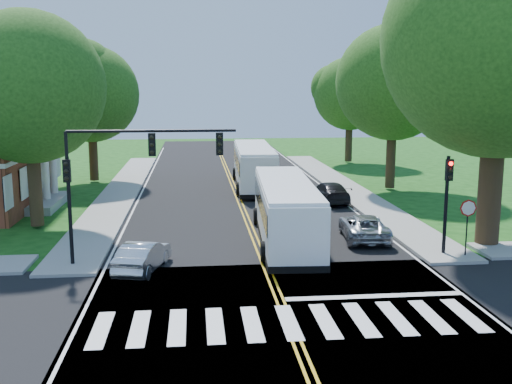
{
  "coord_description": "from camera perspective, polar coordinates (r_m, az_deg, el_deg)",
  "views": [
    {
      "loc": [
        -2.97,
        -18.72,
        7.56
      ],
      "look_at": [
        0.06,
        10.43,
        2.4
      ],
      "focal_mm": 42.0,
      "sensor_mm": 36.0,
      "label": 1
    }
  ],
  "objects": [
    {
      "name": "ground",
      "position": [
        20.4,
        2.92,
        -11.77
      ],
      "size": [
        140.0,
        140.0,
        0.0
      ],
      "primitive_type": "plane",
      "color": "#134110",
      "rests_on": "ground"
    },
    {
      "name": "signal_nw",
      "position": [
        25.51,
        -12.4,
        2.59
      ],
      "size": [
        7.15,
        0.46,
        5.66
      ],
      "color": "black",
      "rests_on": "ground"
    },
    {
      "name": "dark_sedan",
      "position": [
        39.86,
        7.01,
        -0.02
      ],
      "size": [
        2.16,
        4.75,
        1.35
      ],
      "primitive_type": "imported",
      "rotation": [
        0.0,
        0.0,
        3.2
      ],
      "color": "black",
      "rests_on": "road"
    },
    {
      "name": "signal_ne",
      "position": [
        27.9,
        17.75,
        0.03
      ],
      "size": [
        0.3,
        0.46,
        4.4
      ],
      "color": "black",
      "rests_on": "ground"
    },
    {
      "name": "cross_road",
      "position": [
        20.4,
        2.92,
        -11.76
      ],
      "size": [
        60.0,
        12.0,
        0.01
      ],
      "primitive_type": "cube",
      "color": "black",
      "rests_on": "ground"
    },
    {
      "name": "tree_east_mid",
      "position": [
        45.1,
        12.98,
        10.12
      ],
      "size": [
        8.4,
        8.4,
        11.93
      ],
      "color": "black",
      "rests_on": "ground"
    },
    {
      "name": "stop_bar",
      "position": [
        22.62,
        11.21,
        -9.7
      ],
      "size": [
        6.6,
        0.4,
        0.01
      ],
      "primitive_type": "cube",
      "color": "silver",
      "rests_on": "road"
    },
    {
      "name": "hatchback",
      "position": [
        25.38,
        -10.74,
        -6.01
      ],
      "size": [
        2.25,
        4.03,
        1.26
      ],
      "primitive_type": "imported",
      "rotation": [
        0.0,
        0.0,
        2.89
      ],
      "color": "silver",
      "rests_on": "road"
    },
    {
      "name": "road",
      "position": [
        37.6,
        -1.29,
        -1.6
      ],
      "size": [
        14.0,
        96.0,
        0.01
      ],
      "primitive_type": "cube",
      "color": "black",
      "rests_on": "ground"
    },
    {
      "name": "crosswalk",
      "position": [
        19.94,
        3.14,
        -12.26
      ],
      "size": [
        12.6,
        3.0,
        0.01
      ],
      "primitive_type": "cube",
      "color": "silver",
      "rests_on": "road"
    },
    {
      "name": "suv",
      "position": [
        30.48,
        10.24,
        -3.29
      ],
      "size": [
        2.59,
        4.77,
        1.27
      ],
      "primitive_type": "imported",
      "rotation": [
        0.0,
        0.0,
        3.03
      ],
      "color": "#B1B3B8",
      "rests_on": "road"
    },
    {
      "name": "edge_line_w",
      "position": [
        41.59,
        -11.12,
        -0.65
      ],
      "size": [
        0.12,
        70.0,
        0.01
      ],
      "primitive_type": "cube",
      "color": "silver",
      "rests_on": "road"
    },
    {
      "name": "tree_east_far",
      "position": [
        60.72,
        8.94,
        9.21
      ],
      "size": [
        7.2,
        7.2,
        10.34
      ],
      "color": "black",
      "rests_on": "ground"
    },
    {
      "name": "tree_ne_big",
      "position": [
        30.22,
        22.23,
        13.18
      ],
      "size": [
        10.8,
        10.8,
        14.91
      ],
      "color": "black",
      "rests_on": "ground"
    },
    {
      "name": "center_line",
      "position": [
        41.52,
        -1.73,
        -0.49
      ],
      "size": [
        0.36,
        70.0,
        0.01
      ],
      "primitive_type": "cube",
      "color": "gold",
      "rests_on": "road"
    },
    {
      "name": "bus_follow",
      "position": [
        45.48,
        -0.21,
        2.54
      ],
      "size": [
        3.26,
        12.19,
        3.13
      ],
      "rotation": [
        0.0,
        0.0,
        3.11
      ],
      "color": "white",
      "rests_on": "road"
    },
    {
      "name": "tree_west_near",
      "position": [
        33.81,
        -20.84,
        9.29
      ],
      "size": [
        8.0,
        8.0,
        11.4
      ],
      "color": "black",
      "rests_on": "ground"
    },
    {
      "name": "sidewalk_nw",
      "position": [
        44.67,
        -12.7,
        0.1
      ],
      "size": [
        2.6,
        40.0,
        0.15
      ],
      "primitive_type": "cube",
      "color": "gray",
      "rests_on": "ground"
    },
    {
      "name": "sidewalk_ne",
      "position": [
        45.76,
        8.41,
        0.47
      ],
      "size": [
        2.6,
        40.0,
        0.15
      ],
      "primitive_type": "cube",
      "color": "gray",
      "rests_on": "ground"
    },
    {
      "name": "bus_lead",
      "position": [
        29.45,
        2.84,
        -1.71
      ],
      "size": [
        3.3,
        11.73,
        3.0
      ],
      "rotation": [
        0.0,
        0.0,
        3.08
      ],
      "color": "white",
      "rests_on": "road"
    },
    {
      "name": "edge_line_e",
      "position": [
        42.55,
        7.44,
        -0.31
      ],
      "size": [
        0.12,
        70.0,
        0.01
      ],
      "primitive_type": "cube",
      "color": "silver",
      "rests_on": "road"
    },
    {
      "name": "tree_west_far",
      "position": [
        49.38,
        -15.49,
        8.98
      ],
      "size": [
        7.6,
        7.6,
        10.67
      ],
      "color": "black",
      "rests_on": "ground"
    },
    {
      "name": "stop_sign",
      "position": [
        27.99,
        19.53,
        -1.99
      ],
      "size": [
        0.76,
        0.08,
        2.53
      ],
      "color": "black",
      "rests_on": "ground"
    }
  ]
}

